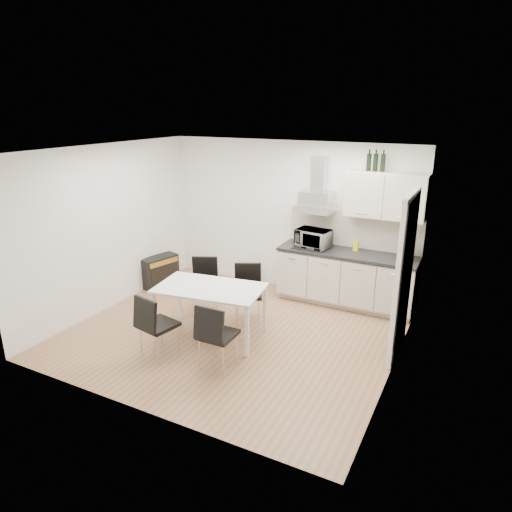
{
  "coord_description": "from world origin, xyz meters",
  "views": [
    {
      "loc": [
        3.01,
        -5.14,
        3.15
      ],
      "look_at": [
        0.19,
        0.35,
        1.1
      ],
      "focal_mm": 32.0,
      "sensor_mm": 36.0,
      "label": 1
    }
  ],
  "objects": [
    {
      "name": "ground",
      "position": [
        0.0,
        0.0,
        0.0
      ],
      "size": [
        4.5,
        4.5,
        0.0
      ],
      "primitive_type": "plane",
      "color": "#A47954",
      "rests_on": "ground"
    },
    {
      "name": "guitar_amp",
      "position": [
        -2.09,
        0.98,
        0.28
      ],
      "size": [
        0.45,
        0.72,
        0.56
      ],
      "rotation": [
        0.0,
        0.0,
        -0.26
      ],
      "color": "black",
      "rests_on": "ground"
    },
    {
      "name": "chair_far_right",
      "position": [
        0.01,
        0.43,
        0.44
      ],
      "size": [
        0.62,
        0.65,
        0.88
      ],
      "primitive_type": null,
      "rotation": [
        0.0,
        0.0,
        3.62
      ],
      "color": "black",
      "rests_on": "ground"
    },
    {
      "name": "dining_table",
      "position": [
        -0.24,
        -0.22,
        0.67
      ],
      "size": [
        1.57,
        1.04,
        0.75
      ],
      "rotation": [
        0.0,
        0.0,
        0.14
      ],
      "color": "white",
      "rests_on": "ground"
    },
    {
      "name": "kitchenette",
      "position": [
        1.19,
        1.73,
        0.83
      ],
      "size": [
        2.22,
        0.64,
        2.52
      ],
      "color": "beige",
      "rests_on": "ground"
    },
    {
      "name": "chair_near_right",
      "position": [
        0.29,
        -0.87,
        0.44
      ],
      "size": [
        0.44,
        0.5,
        0.88
      ],
      "primitive_type": null,
      "rotation": [
        0.0,
        0.0,
        0.01
      ],
      "color": "black",
      "rests_on": "ground"
    },
    {
      "name": "chair_near_left",
      "position": [
        -0.53,
        -0.99,
        0.44
      ],
      "size": [
        0.53,
        0.57,
        0.88
      ],
      "primitive_type": null,
      "rotation": [
        0.0,
        0.0,
        -0.19
      ],
      "color": "black",
      "rests_on": "ground"
    },
    {
      "name": "floor_speaker",
      "position": [
        -0.66,
        1.9,
        0.15
      ],
      "size": [
        0.23,
        0.22,
        0.31
      ],
      "primitive_type": "cube",
      "rotation": [
        0.0,
        0.0,
        -0.35
      ],
      "color": "black",
      "rests_on": "ground"
    },
    {
      "name": "chair_far_left",
      "position": [
        -0.74,
        0.39,
        0.44
      ],
      "size": [
        0.61,
        0.64,
        0.88
      ],
      "primitive_type": null,
      "rotation": [
        0.0,
        0.0,
        3.59
      ],
      "color": "black",
      "rests_on": "ground"
    },
    {
      "name": "wall_front",
      "position": [
        0.0,
        -2.0,
        1.3
      ],
      "size": [
        4.5,
        0.1,
        2.6
      ],
      "primitive_type": "cube",
      "color": "white",
      "rests_on": "ground"
    },
    {
      "name": "wall_right",
      "position": [
        2.25,
        0.0,
        1.3
      ],
      "size": [
        0.1,
        4.0,
        2.6
      ],
      "primitive_type": "cube",
      "color": "white",
      "rests_on": "ground"
    },
    {
      "name": "doorway",
      "position": [
        2.21,
        0.55,
        1.05
      ],
      "size": [
        0.08,
        1.04,
        2.1
      ],
      "primitive_type": "cube",
      "color": "white",
      "rests_on": "ground"
    },
    {
      "name": "wall_back",
      "position": [
        0.0,
        2.0,
        1.3
      ],
      "size": [
        4.5,
        0.1,
        2.6
      ],
      "primitive_type": "cube",
      "color": "white",
      "rests_on": "ground"
    },
    {
      "name": "ceiling",
      "position": [
        0.0,
        0.0,
        2.6
      ],
      "size": [
        4.5,
        4.5,
        0.0
      ],
      "primitive_type": "plane",
      "color": "white",
      "rests_on": "wall_back"
    },
    {
      "name": "wall_left",
      "position": [
        -2.25,
        0.0,
        1.3
      ],
      "size": [
        0.1,
        4.0,
        2.6
      ],
      "primitive_type": "cube",
      "color": "white",
      "rests_on": "ground"
    }
  ]
}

